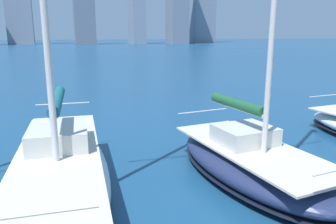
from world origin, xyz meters
name	(u,v)px	position (x,y,z in m)	size (l,w,h in m)	color
sailboat_forest	(251,159)	(-2.38, -6.07, 0.66)	(3.36, 6.89, 12.91)	navy
sailboat_teal	(60,171)	(3.20, -6.80, 0.77)	(3.31, 9.10, 12.34)	white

